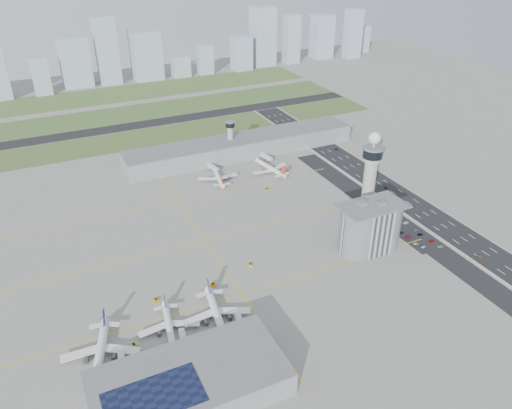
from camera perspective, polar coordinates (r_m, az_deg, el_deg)
name	(u,v)px	position (r m, az deg, el deg)	size (l,w,h in m)	color
ground	(280,249)	(319.30, 2.72, -5.13)	(1000.00, 1000.00, 0.00)	gray
grass_strip_0	(154,136)	(501.64, -11.61, 7.65)	(480.00, 50.00, 0.08)	#516630
grass_strip_1	(135,113)	(570.61, -13.63, 10.09)	(480.00, 60.00, 0.08)	#405A2A
grass_strip_2	(120,94)	(645.67, -15.33, 12.11)	(480.00, 70.00, 0.08)	#4E6831
runway	(144,124)	(535.46, -12.67, 8.94)	(480.00, 22.00, 0.10)	black
highway	(420,210)	(379.96, 18.23, -0.63)	(28.00, 500.00, 0.10)	black
barrier_left	(405,214)	(370.93, 16.64, -1.03)	(0.60, 500.00, 1.20)	#9E9E99
barrier_right	(435,206)	(388.77, 19.77, -0.11)	(0.60, 500.00, 1.20)	#9E9E99
landside_road	(402,225)	(358.31, 16.32, -2.22)	(18.00, 260.00, 0.08)	black
parking_lot	(411,234)	(349.81, 17.32, -3.22)	(20.00, 44.00, 0.10)	black
taxiway_line_h_0	(242,294)	(283.64, -1.65, -10.21)	(260.00, 0.60, 0.01)	yellow
taxiway_line_h_1	(204,241)	(328.82, -5.94, -4.14)	(260.00, 0.60, 0.01)	yellow
taxiway_line_h_2	(176,201)	(378.14, -9.10, 0.43)	(260.00, 0.60, 0.01)	yellow
taxiway_line_v	(204,241)	(328.82, -5.94, -4.14)	(0.60, 260.00, 0.01)	yellow
control_tower	(370,174)	(343.13, 12.92, 3.47)	(14.00, 14.00, 64.50)	#ADAAA5
secondary_tower	(230,136)	(442.38, -2.95, 7.87)	(8.60, 8.60, 31.90)	#ADAAA5
admin_building	(370,227)	(320.79, 12.89, -2.49)	(42.00, 24.00, 33.50)	#B2B2B7
terminal_pier	(242,146)	(448.41, -1.63, 6.70)	(210.00, 32.00, 15.80)	gray
near_terminal	(190,383)	(232.29, -7.60, -19.59)	(84.00, 42.00, 13.00)	gray
airplane_near_a	(99,349)	(255.21, -17.49, -15.50)	(44.51, 37.84, 12.46)	white
airplane_near_b	(169,324)	(261.42, -9.91, -13.33)	(37.61, 31.97, 10.53)	white
airplane_near_c	(217,312)	(264.18, -4.49, -12.11)	(43.53, 37.00, 12.19)	white
airplane_far_a	(218,173)	(404.11, -4.41, 3.58)	(39.08, 33.22, 10.94)	white
airplane_far_b	(270,165)	(416.59, 1.62, 4.52)	(40.44, 34.38, 11.32)	white
jet_bridge_near_0	(123,374)	(246.14, -15.00, -18.23)	(14.00, 3.00, 5.70)	silver
jet_bridge_near_1	(186,353)	(249.65, -8.03, -16.44)	(14.00, 3.00, 5.70)	silver
jet_bridge_near_2	(243,333)	(256.64, -1.47, -14.51)	(14.00, 3.00, 5.70)	silver
jet_bridge_far_0	(209,166)	(423.95, -5.44, 4.43)	(14.00, 3.00, 5.70)	silver
jet_bridge_far_1	(262,155)	(441.74, 0.66, 5.63)	(14.00, 3.00, 5.70)	silver
tug_0	(134,345)	(260.65, -13.80, -15.32)	(2.21, 3.21, 1.86)	gold
tug_1	(156,300)	(284.07, -11.37, -10.62)	(1.97, 2.87, 1.67)	#CE8500
tug_2	(213,285)	(289.75, -4.95, -9.11)	(2.21, 3.21, 1.87)	orange
tug_3	(250,265)	(304.12, -0.68, -6.89)	(1.94, 2.82, 1.64)	#D3C609
tug_4	(267,189)	(388.12, 1.23, 1.76)	(2.05, 2.98, 1.73)	#D38A00
tug_5	(287,172)	(417.04, 3.55, 3.77)	(1.99, 2.90, 1.68)	orange
car_lot_0	(423,247)	(337.68, 18.58, -4.60)	(1.45, 3.60, 1.23)	silver
car_lot_1	(416,244)	(339.48, 17.81, -4.28)	(1.14, 3.28, 1.08)	gray
car_lot_2	(409,236)	(345.23, 17.05, -3.52)	(2.18, 4.72, 1.31)	#B71740
car_lot_3	(401,233)	(348.16, 16.24, -3.10)	(1.65, 4.05, 1.18)	black
car_lot_4	(397,229)	(351.76, 15.81, -2.66)	(1.54, 3.83, 1.31)	navy
car_lot_5	(389,223)	(356.33, 14.91, -2.08)	(1.39, 4.00, 1.32)	silver
car_lot_6	(440,246)	(341.69, 20.31, -4.52)	(1.84, 4.00, 1.11)	#A6A6A6
car_lot_7	(432,241)	(345.56, 19.47, -3.94)	(1.58, 3.89, 1.13)	#AC1008
car_lot_8	(420,234)	(349.92, 18.25, -3.26)	(1.48, 3.67, 1.25)	black
car_lot_9	(416,230)	(353.98, 17.87, -2.80)	(1.17, 3.36, 1.11)	navy
car_lot_10	(406,223)	(360.39, 16.76, -1.99)	(2.09, 4.52, 1.26)	white
car_lot_11	(399,219)	(363.75, 16.00, -1.57)	(1.63, 4.02, 1.17)	#AAADAF
car_hw_0	(480,256)	(341.32, 24.23, -5.42)	(1.40, 3.48, 1.19)	#B04827
car_hw_1	(386,188)	(403.73, 14.63, 1.85)	(1.18, 3.38, 1.11)	black
car_hw_2	(336,149)	(466.26, 9.16, 6.26)	(1.91, 4.14, 1.15)	#111648
car_hw_4	(291,130)	(506.48, 4.04, 8.47)	(1.43, 3.56, 1.21)	gray
skyline_bldg_6	(41,76)	(667.91, -23.38, 13.36)	(20.04, 16.03, 45.20)	#9EADC1
skyline_bldg_7	(75,62)	(687.46, -20.00, 15.08)	(35.76, 28.61, 61.22)	#9EADC1
skyline_bldg_8	(107,51)	(685.07, -16.69, 16.51)	(26.33, 21.06, 83.39)	#9EADC1
skyline_bldg_9	(146,55)	(697.54, -12.43, 16.34)	(36.96, 29.57, 62.11)	#9EADC1
skyline_bldg_10	(181,66)	(704.27, -8.60, 15.36)	(23.01, 18.41, 27.75)	#9EADC1
skyline_bldg_11	(205,59)	(713.41, -5.85, 16.17)	(20.22, 16.18, 38.97)	#9EADC1
skyline_bldg_12	(241,53)	(730.26, -1.67, 16.93)	(26.14, 20.92, 46.89)	#9EADC1
skyline_bldg_13	(263,36)	(753.72, 0.78, 18.66)	(32.26, 25.81, 81.20)	#9EADC1
skyline_bldg_14	(292,39)	(768.90, 4.08, 18.34)	(21.59, 17.28, 68.75)	#9EADC1
skyline_bldg_15	(322,37)	(806.64, 7.54, 18.50)	(30.25, 24.20, 63.40)	#9EADC1
skyline_bldg_16	(353,34)	(813.80, 11.01, 18.62)	(23.04, 18.43, 71.56)	#9EADC1
skyline_bldg_17	(361,39)	(859.58, 11.90, 18.05)	(22.64, 18.11, 41.06)	#9EADC1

